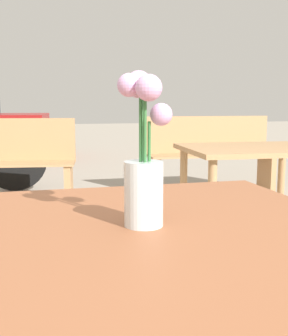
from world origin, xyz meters
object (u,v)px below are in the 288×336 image
(bench_far, at_px, (210,153))
(table_back, at_px, (252,165))
(flower_vase, at_px, (144,167))
(table_front, at_px, (145,269))

(bench_far, relative_size, table_back, 1.59)
(flower_vase, xyz_separation_m, table_back, (1.13, 1.51, -0.25))
(table_front, height_order, bench_far, bench_far)
(table_front, xyz_separation_m, bench_far, (1.70, 3.39, -0.18))
(table_back, bearing_deg, bench_far, 73.10)
(flower_vase, xyz_separation_m, bench_far, (1.70, 3.37, -0.40))
(flower_vase, height_order, table_back, flower_vase)
(bench_far, distance_m, table_back, 1.95)
(bench_far, height_order, table_back, bench_far)
(table_front, relative_size, flower_vase, 2.91)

